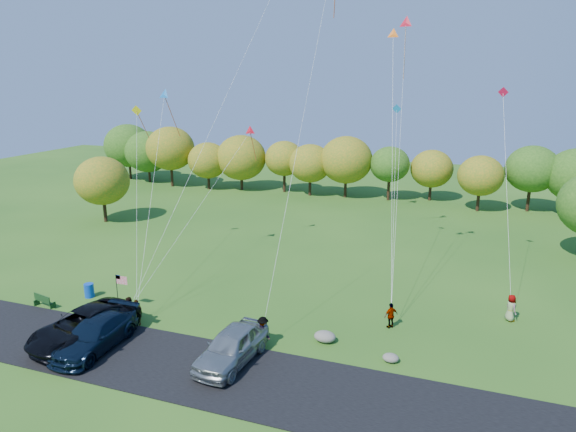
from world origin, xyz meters
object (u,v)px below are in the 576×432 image
Objects in this scene: flyer_b at (130,311)px; flyer_e at (511,308)px; flyer_c at (263,331)px; minivan_dark at (84,326)px; trash_barrel at (89,290)px; minivan_silver at (232,346)px; flyer_a at (137,313)px; park_bench at (43,300)px; minivan_navy at (95,334)px; flyer_d at (391,316)px.

flyer_e is (22.22, 8.38, 0.00)m from flyer_b.
flyer_c is at bearing 88.80° from flyer_e.
minivan_dark reaches higher than flyer_e.
minivan_silver is at bearing -18.53° from trash_barrel.
flyer_a is 6.17m from trash_barrel.
minivan_dark is at bearing -137.55° from flyer_a.
flyer_a is 0.95× the size of flyer_b.
flyer_a is 7.43m from park_bench.
flyer_e is at bearing 34.85° from minivan_dark.
trash_barrel is at bearing 137.72° from minivan_dark.
minivan_dark is 3.19m from flyer_a.
trash_barrel is (-13.11, 4.39, -0.50)m from minivan_silver.
flyer_b is (-0.53, 0.00, 0.05)m from flyer_a.
minivan_navy is 3.29m from flyer_b.
minivan_silver reaches higher than flyer_a.
flyer_d is at bearing 1.03° from flyer_a.
flyer_a is 0.54m from flyer_b.
minivan_silver reaches higher than flyer_e.
flyer_d reaches higher than park_bench.
minivan_dark is 2.96m from flyer_b.
minivan_silver is at bearing 4.12° from park_bench.
minivan_navy is at bearing -16.14° from flyer_d.
flyer_c is 7.98m from flyer_d.
flyer_d is at bearing 24.26° from park_bench.
minivan_navy is 3.31m from flyer_a.
flyer_c reaches higher than park_bench.
flyer_a is (0.41, 3.29, -0.10)m from minivan_navy.
minivan_navy is at bearing -47.13° from trash_barrel.
minivan_navy is 25.00m from flyer_e.
flyer_e is 1.07× the size of park_bench.
minivan_silver is 5.58× the size of trash_barrel.
flyer_b is 6.90m from park_bench.
trash_barrel is at bearing 139.96° from flyer_a.
minivan_silver is at bearing -32.43° from flyer_a.
flyer_b is 1.06× the size of park_bench.
flyer_d is 7.74m from flyer_e.
flyer_e is (13.42, 8.11, -0.01)m from flyer_c.
park_bench is at bearing 153.70° from minivan_navy.
flyer_e is (21.69, 8.38, 0.05)m from flyer_a.
flyer_a is at bearing -26.13° from flyer_d.
flyer_b is 16.07m from flyer_d.
flyer_e is at bearing 42.00° from flyer_b.
minivan_dark is 3.79× the size of flyer_c.
minivan_dark is at bearing 83.19° from flyer_e.
minivan_dark reaches higher than trash_barrel.
flyer_e reaches higher than flyer_b.
park_bench is (-7.01, 3.29, -0.43)m from minivan_navy.
trash_barrel is (-5.26, 5.67, -0.42)m from minivan_navy.
flyer_b reaches higher than flyer_a.
minivan_silver is 3.12× the size of flyer_c.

